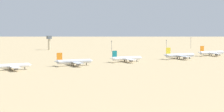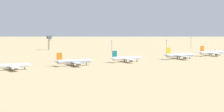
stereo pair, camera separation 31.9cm
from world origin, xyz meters
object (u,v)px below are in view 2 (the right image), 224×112
object	(u,v)px
parked_jet_teal_3	(126,58)
light_pole_west	(166,45)
light_pole_mid	(112,45)
parked_jet_orange_5	(211,53)
light_pole_east	(191,42)
control_tower	(49,41)
parked_jet_yellow_4	(179,55)
parked_jet_orange_1	(11,66)
parked_jet_orange_2	(74,61)

from	to	relation	value
parked_jet_teal_3	light_pole_west	size ratio (longest dim) A/B	2.29
light_pole_west	light_pole_mid	xyz separation A→B (m)	(-61.66, 27.86, -0.32)
parked_jet_teal_3	light_pole_west	bearing A→B (deg)	46.33
parked_jet_orange_5	light_pole_east	xyz separation A→B (m)	(71.38, 104.93, 4.78)
parked_jet_orange_5	control_tower	xyz separation A→B (m)	(-103.35, 181.19, 7.38)
control_tower	light_pole_east	distance (m)	190.67
parked_jet_orange_5	light_pole_mid	distance (m)	120.59
parked_jet_teal_3	parked_jet_yellow_4	size ratio (longest dim) A/B	0.92
parked_jet_orange_1	parked_jet_orange_5	xyz separation A→B (m)	(222.53, 9.35, 0.18)
parked_jet_orange_1	control_tower	bearing A→B (deg)	63.80
parked_jet_teal_3	control_tower	world-z (taller)	control_tower
control_tower	light_pole_mid	size ratio (longest dim) A/B	1.36
light_pole_east	light_pole_mid	bearing A→B (deg)	179.34
parked_jet_yellow_4	parked_jet_orange_2	bearing A→B (deg)	-169.42
parked_jet_teal_3	light_pole_east	size ratio (longest dim) A/B	2.23
control_tower	light_pole_mid	world-z (taller)	control_tower
light_pole_east	light_pole_west	bearing A→B (deg)	-158.30
parked_jet_orange_1	light_pole_mid	xyz separation A→B (m)	(165.96, 115.76, 4.45)
parked_jet_orange_2	light_pole_west	world-z (taller)	light_pole_west
parked_jet_orange_5	light_pole_east	bearing A→B (deg)	67.09
parked_jet_yellow_4	parked_jet_orange_5	distance (m)	54.51
parked_jet_orange_5	light_pole_east	world-z (taller)	light_pole_east
light_pole_west	parked_jet_orange_2	bearing A→B (deg)	-153.72
parked_jet_orange_2	control_tower	world-z (taller)	control_tower
parked_jet_orange_5	light_pole_west	world-z (taller)	light_pole_west
light_pole_mid	light_pole_east	world-z (taller)	light_pole_east
parked_jet_orange_2	light_pole_west	size ratio (longest dim) A/B	2.41
parked_jet_orange_1	parked_jet_teal_3	world-z (taller)	parked_jet_teal_3
control_tower	light_pole_west	world-z (taller)	control_tower
parked_jet_teal_3	control_tower	bearing A→B (deg)	97.89
parked_jet_yellow_4	control_tower	world-z (taller)	control_tower
parked_jet_teal_3	parked_jet_orange_5	world-z (taller)	parked_jet_orange_5
parked_jet_teal_3	light_pole_west	xyz separation A→B (m)	(119.25, 83.88, 4.69)
parked_jet_yellow_4	light_pole_east	bearing A→B (deg)	53.99
parked_jet_orange_5	light_pole_east	distance (m)	127.00
parked_jet_orange_2	parked_jet_orange_5	size ratio (longest dim) A/B	1.03
parked_jet_teal_3	parked_jet_orange_5	bearing A→B (deg)	13.87
parked_jet_teal_3	parked_jet_yellow_4	bearing A→B (deg)	7.47
parked_jet_yellow_4	light_pole_west	size ratio (longest dim) A/B	2.49
parked_jet_orange_1	parked_jet_orange_5	size ratio (longest dim) A/B	0.96
parked_jet_orange_2	light_pole_east	xyz separation A→B (m)	(239.98, 112.16, 4.69)
control_tower	light_pole_west	bearing A→B (deg)	-43.42
parked_jet_yellow_4	light_pole_mid	size ratio (longest dim) A/B	2.60
parked_jet_teal_3	parked_jet_yellow_4	distance (m)	60.56
parked_jet_orange_1	light_pole_mid	size ratio (longest dim) A/B	2.35
parked_jet_orange_5	light_pole_east	size ratio (longest dim) A/B	2.29
light_pole_west	light_pole_east	distance (m)	71.34
light_pole_east	parked_jet_orange_2	bearing A→B (deg)	-154.95
parked_jet_teal_3	light_pole_mid	world-z (taller)	light_pole_mid
light_pole_mid	light_pole_east	size ratio (longest dim) A/B	0.93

